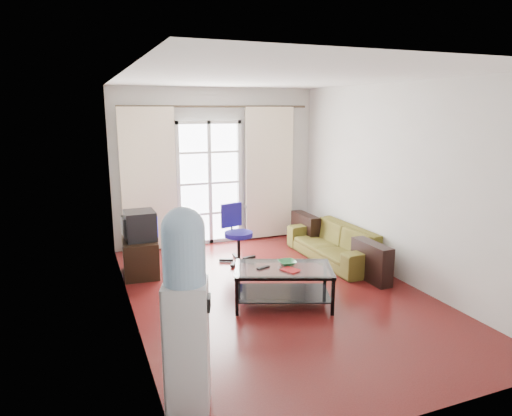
{
  "coord_description": "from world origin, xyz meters",
  "views": [
    {
      "loc": [
        -2.3,
        -5.04,
        2.34
      ],
      "look_at": [
        -0.15,
        0.35,
        1.08
      ],
      "focal_mm": 32.0,
      "sensor_mm": 36.0,
      "label": 1
    }
  ],
  "objects_px": {
    "coffee_table": "(283,281)",
    "task_chair": "(238,245)",
    "sofa": "(334,243)",
    "crt_tv": "(139,226)",
    "water_cooler": "(186,307)",
    "tv_stand": "(140,257)"
  },
  "relations": [
    {
      "from": "water_cooler",
      "to": "coffee_table",
      "type": "bearing_deg",
      "value": 63.54
    },
    {
      "from": "coffee_table",
      "to": "crt_tv",
      "type": "xyz_separation_m",
      "value": [
        -1.46,
        1.7,
        0.42
      ]
    },
    {
      "from": "sofa",
      "to": "crt_tv",
      "type": "xyz_separation_m",
      "value": [
        -2.93,
        0.47,
        0.45
      ]
    },
    {
      "from": "water_cooler",
      "to": "sofa",
      "type": "bearing_deg",
      "value": 61.48
    },
    {
      "from": "sofa",
      "to": "task_chair",
      "type": "bearing_deg",
      "value": -109.86
    },
    {
      "from": "coffee_table",
      "to": "tv_stand",
      "type": "relative_size",
      "value": 1.87
    },
    {
      "from": "coffee_table",
      "to": "crt_tv",
      "type": "bearing_deg",
      "value": 130.74
    },
    {
      "from": "coffee_table",
      "to": "water_cooler",
      "type": "height_order",
      "value": "water_cooler"
    },
    {
      "from": "sofa",
      "to": "task_chair",
      "type": "height_order",
      "value": "task_chair"
    },
    {
      "from": "sofa",
      "to": "coffee_table",
      "type": "height_order",
      "value": "sofa"
    },
    {
      "from": "tv_stand",
      "to": "water_cooler",
      "type": "bearing_deg",
      "value": -87.07
    },
    {
      "from": "task_chair",
      "to": "water_cooler",
      "type": "bearing_deg",
      "value": -129.86
    },
    {
      "from": "tv_stand",
      "to": "task_chair",
      "type": "distance_m",
      "value": 1.49
    },
    {
      "from": "coffee_table",
      "to": "task_chair",
      "type": "height_order",
      "value": "task_chair"
    },
    {
      "from": "crt_tv",
      "to": "water_cooler",
      "type": "relative_size",
      "value": 0.28
    },
    {
      "from": "coffee_table",
      "to": "tv_stand",
      "type": "xyz_separation_m",
      "value": [
        -1.47,
        1.7,
        -0.04
      ]
    },
    {
      "from": "sofa",
      "to": "crt_tv",
      "type": "distance_m",
      "value": 3.0
    },
    {
      "from": "coffee_table",
      "to": "task_chair",
      "type": "relative_size",
      "value": 1.47
    },
    {
      "from": "coffee_table",
      "to": "water_cooler",
      "type": "xyz_separation_m",
      "value": [
        -1.53,
        -1.5,
        0.56
      ]
    },
    {
      "from": "tv_stand",
      "to": "sofa",
      "type": "bearing_deg",
      "value": -5.03
    },
    {
      "from": "water_cooler",
      "to": "crt_tv",
      "type": "bearing_deg",
      "value": 107.88
    },
    {
      "from": "tv_stand",
      "to": "task_chair",
      "type": "xyz_separation_m",
      "value": [
        1.49,
        0.02,
        0.01
      ]
    }
  ]
}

